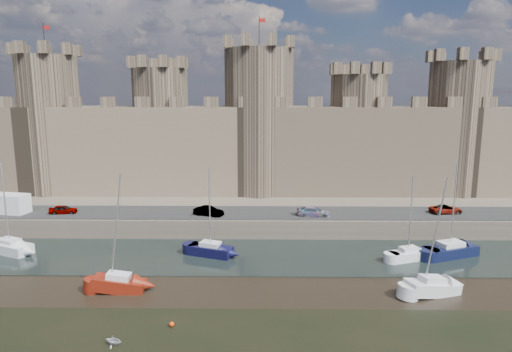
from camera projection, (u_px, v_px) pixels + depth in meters
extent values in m
cube|color=black|center=(240.00, 256.00, 52.93)|extent=(160.00, 12.00, 0.08)
cube|color=#4C443A|center=(249.00, 184.00, 88.10)|extent=(160.00, 60.00, 2.50)
cube|color=black|center=(244.00, 213.00, 62.30)|extent=(160.00, 7.00, 0.10)
cube|color=#42382B|center=(247.00, 150.00, 74.80)|extent=(100.00, 9.00, 14.00)
cylinder|color=#42382B|center=(51.00, 125.00, 74.48)|extent=(10.00, 10.00, 22.00)
cylinder|color=black|center=(44.00, 39.00, 72.02)|extent=(0.10, 0.10, 5.00)
cube|color=#A71618|center=(46.00, 27.00, 71.69)|extent=(1.00, 0.03, 0.60)
cylinder|color=#42382B|center=(161.00, 131.00, 74.43)|extent=(9.00, 9.00, 20.00)
cylinder|color=#42382B|center=(259.00, 122.00, 73.96)|extent=(11.00, 11.00, 23.00)
cylinder|color=black|center=(259.00, 32.00, 71.41)|extent=(0.10, 0.10, 5.00)
cube|color=#A71618|center=(262.00, 20.00, 71.08)|extent=(1.00, 0.03, 0.60)
cylinder|color=#42382B|center=(357.00, 134.00, 74.12)|extent=(9.00, 9.00, 19.00)
cylinder|color=#42382B|center=(457.00, 128.00, 73.74)|extent=(10.00, 10.00, 21.00)
imported|color=gray|center=(63.00, 210.00, 61.73)|extent=(3.80, 1.98, 1.24)
imported|color=gray|center=(209.00, 211.00, 60.68)|extent=(4.26, 2.67, 1.32)
imported|color=gray|center=(314.00, 212.00, 60.55)|extent=(4.54, 2.22, 1.27)
imported|color=gray|center=(446.00, 209.00, 61.90)|extent=(4.56, 2.53, 1.21)
cube|color=white|center=(6.00, 204.00, 61.98)|extent=(6.51, 3.60, 2.69)
cube|color=silver|center=(10.00, 248.00, 53.87)|extent=(6.15, 4.34, 1.17)
cube|color=silver|center=(9.00, 241.00, 53.72)|extent=(2.96, 2.45, 0.53)
cylinder|color=silver|center=(5.00, 204.00, 52.90)|extent=(0.14, 0.14, 9.57)
cube|color=black|center=(211.00, 251.00, 52.97)|extent=(5.54, 3.70, 1.13)
cube|color=silver|center=(210.00, 244.00, 52.82)|extent=(2.64, 2.13, 0.51)
cylinder|color=silver|center=(210.00, 208.00, 52.03)|extent=(0.14, 0.14, 9.22)
cube|color=white|center=(408.00, 255.00, 51.55)|extent=(4.80, 3.15, 1.05)
cube|color=silver|center=(409.00, 249.00, 51.41)|extent=(2.28, 1.82, 0.48)
cylinder|color=silver|center=(411.00, 214.00, 50.67)|extent=(0.14, 0.14, 8.61)
cube|color=black|center=(450.00, 251.00, 52.71)|extent=(6.83, 4.62, 1.22)
cube|color=silver|center=(451.00, 244.00, 52.55)|extent=(3.27, 2.64, 0.55)
cylinder|color=silver|center=(454.00, 204.00, 51.70)|extent=(0.14, 0.14, 9.95)
cube|color=maroon|center=(119.00, 285.00, 43.62)|extent=(4.93, 2.01, 1.25)
cube|color=silver|center=(119.00, 276.00, 43.45)|extent=(2.20, 1.38, 0.57)
cylinder|color=silver|center=(116.00, 228.00, 42.58)|extent=(0.14, 0.14, 10.19)
cube|color=silver|center=(432.00, 288.00, 42.92)|extent=(5.59, 3.53, 1.23)
cube|color=silver|center=(432.00, 279.00, 42.76)|extent=(2.64, 2.06, 0.56)
cylinder|color=silver|center=(436.00, 231.00, 41.90)|extent=(0.14, 0.14, 10.03)
imported|color=silver|center=(113.00, 341.00, 34.31)|extent=(1.62, 1.49, 0.71)
sphere|color=#F63B0A|center=(172.00, 324.00, 37.07)|extent=(0.43, 0.43, 0.43)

